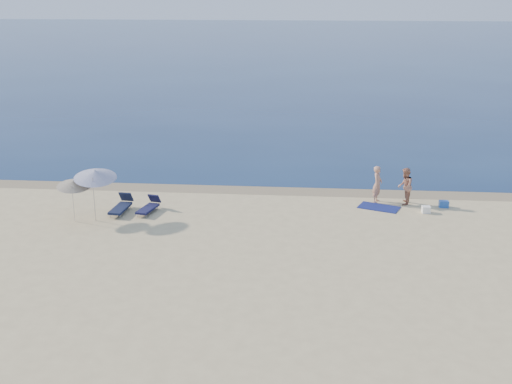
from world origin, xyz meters
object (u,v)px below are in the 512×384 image
(person_right, at_px, (405,186))
(blue_cooler, at_px, (444,204))
(umbrella_near, at_px, (95,174))
(person_left, at_px, (377,184))

(person_right, distance_m, blue_cooler, 2.04)
(person_right, distance_m, umbrella_near, 14.79)
(person_right, xyz_separation_m, blue_cooler, (1.87, -0.31, -0.76))
(umbrella_near, bearing_deg, person_right, -6.66)
(person_right, height_order, blue_cooler, person_right)
(umbrella_near, bearing_deg, blue_cooler, -9.20)
(person_right, relative_size, umbrella_near, 0.72)
(person_left, distance_m, umbrella_near, 13.57)
(blue_cooler, bearing_deg, umbrella_near, -168.57)
(person_left, relative_size, umbrella_near, 0.73)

